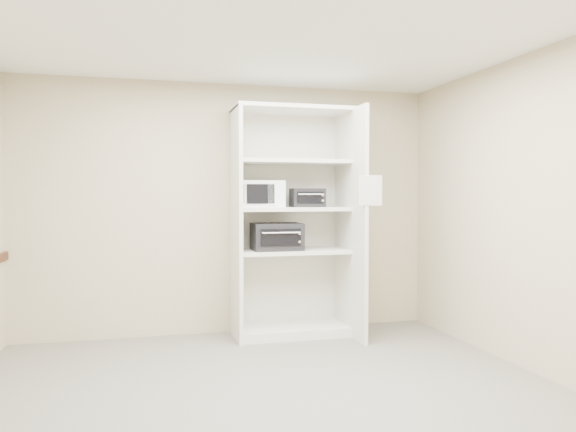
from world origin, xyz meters
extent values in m
cube|color=#666256|center=(0.00, 0.00, 0.00)|extent=(4.50, 4.00, 0.01)
cube|color=white|center=(0.00, 0.00, 2.70)|extent=(4.50, 4.00, 0.01)
cube|color=#C0A88E|center=(0.00, 2.00, 1.35)|extent=(4.50, 0.02, 2.70)
cube|color=#C0A88E|center=(0.00, -2.00, 1.35)|extent=(4.50, 0.02, 2.70)
cube|color=#C0A88E|center=(2.25, 0.00, 1.35)|extent=(0.02, 4.00, 2.70)
cube|color=beige|center=(0.02, 1.68, 1.20)|extent=(0.04, 0.60, 2.40)
cube|color=beige|center=(1.22, 1.53, 1.20)|extent=(0.04, 0.90, 2.40)
cube|color=beige|center=(0.62, 1.99, 1.20)|extent=(1.24, 0.02, 2.40)
cube|color=beige|center=(0.62, 1.70, 0.05)|extent=(1.16, 0.56, 0.10)
cube|color=beige|center=(0.62, 1.70, 0.90)|extent=(1.16, 0.56, 0.04)
cube|color=beige|center=(0.62, 1.70, 1.35)|extent=(1.16, 0.56, 0.04)
cube|color=beige|center=(0.62, 1.70, 1.85)|extent=(1.16, 0.56, 0.04)
cube|color=beige|center=(0.62, 1.70, 2.40)|extent=(1.24, 0.60, 0.04)
cube|color=white|center=(0.29, 1.75, 1.51)|extent=(0.49, 0.38, 0.28)
cube|color=black|center=(0.79, 1.70, 1.47)|extent=(0.36, 0.27, 0.20)
cube|color=black|center=(0.44, 1.65, 1.06)|extent=(0.52, 0.39, 0.28)
cube|color=white|center=(1.26, 1.07, 1.54)|extent=(0.23, 0.02, 0.29)
camera|label=1|loc=(-0.92, -4.06, 1.48)|focal=35.00mm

